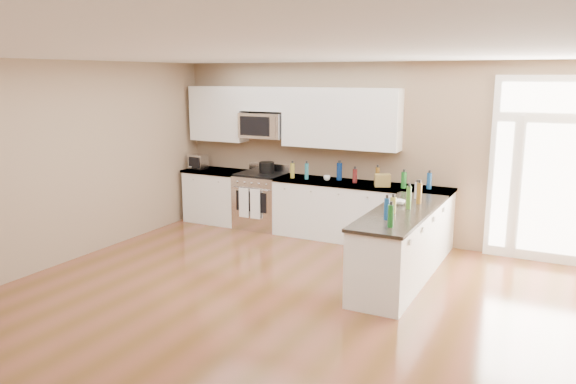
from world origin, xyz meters
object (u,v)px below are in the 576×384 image
at_px(kitchen_range, 261,200).
at_px(toaster_oven, 198,161).
at_px(peninsula_cabinet, 400,249).
at_px(stockpot, 267,167).

relative_size(kitchen_range, toaster_oven, 3.63).
bearing_deg(peninsula_cabinet, toaster_oven, 161.01).
distance_m(kitchen_range, stockpot, 0.58).
bearing_deg(stockpot, peninsula_cabinet, -28.84).
height_order(kitchen_range, stockpot, stockpot).
height_order(kitchen_range, toaster_oven, toaster_oven).
bearing_deg(toaster_oven, peninsula_cabinet, -14.58).
xyz_separation_m(peninsula_cabinet, toaster_oven, (-4.17, 1.43, 0.63)).
height_order(peninsula_cabinet, kitchen_range, kitchen_range).
height_order(peninsula_cabinet, stockpot, stockpot).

